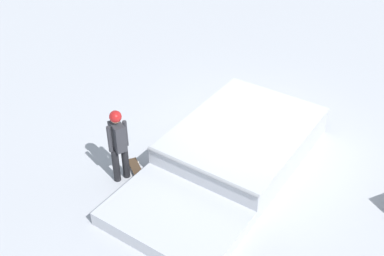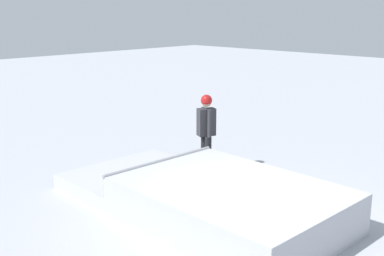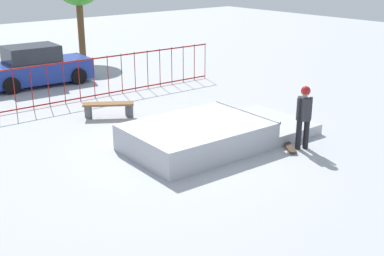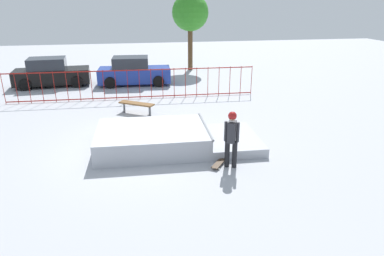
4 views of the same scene
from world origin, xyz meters
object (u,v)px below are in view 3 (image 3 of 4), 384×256
object	(u,v)px
skate_ramp	(210,134)
park_bench	(109,107)
parked_car_blue	(37,67)
skateboard	(290,147)
skater	(304,113)

from	to	relation	value
skate_ramp	park_bench	xyz separation A→B (m)	(-0.88, 3.92, 0.04)
park_bench	parked_car_blue	bearing A→B (deg)	89.87
skate_ramp	skateboard	xyz separation A→B (m)	(1.40, -1.61, -0.24)
skate_ramp	skateboard	size ratio (longest dim) A/B	7.16
skateboard	park_bench	xyz separation A→B (m)	(-2.28, 5.54, 0.28)
skateboard	park_bench	world-z (taller)	park_bench
skate_ramp	park_bench	world-z (taller)	skate_ramp
skateboard	parked_car_blue	size ratio (longest dim) A/B	0.18
skate_ramp	park_bench	distance (m)	4.02
park_bench	parked_car_blue	xyz separation A→B (m)	(0.01, 5.63, 0.37)
skateboard	park_bench	distance (m)	5.99
skate_ramp	parked_car_blue	bearing A→B (deg)	97.20
skate_ramp	parked_car_blue	xyz separation A→B (m)	(-0.87, 9.55, 0.41)
skateboard	park_bench	bearing A→B (deg)	58.20
skater	skate_ramp	bearing A→B (deg)	69.09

